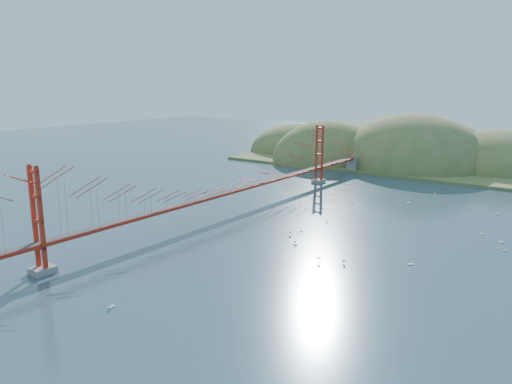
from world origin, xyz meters
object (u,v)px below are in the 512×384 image
Objects in this scene: bridge at (223,169)px; sailboat_2 at (319,265)px; sailboat_0 at (327,221)px; sailboat_1 at (290,234)px.

sailboat_2 is at bearing -25.72° from bridge.
sailboat_0 is at bearing 115.33° from sailboat_2.
sailboat_0 is at bearing 18.73° from bridge.
sailboat_2 is at bearing -41.78° from sailboat_1.
sailboat_1 is at bearing -13.23° from bridge.
sailboat_2 is (22.73, -10.95, -6.87)m from bridge.
sailboat_0 is 8.52m from sailboat_1.
sailboat_0 is 17.79m from sailboat_2.
bridge is at bearing -161.27° from sailboat_0.
sailboat_2 reaches higher than sailboat_0.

